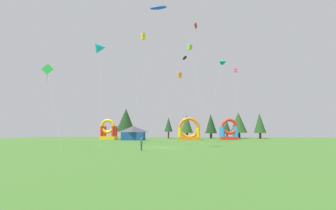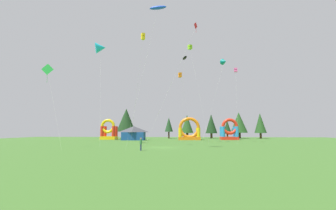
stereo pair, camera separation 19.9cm
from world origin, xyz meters
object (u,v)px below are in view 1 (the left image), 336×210
at_px(kite_lime_box, 190,47).
at_px(person_far_side, 141,143).
at_px(kite_black_parafoil, 185,58).
at_px(inflatable_red_slide, 229,132).
at_px(kite_blue_parafoil, 158,8).
at_px(kite_orange_box, 180,75).
at_px(inflatable_blue_arch, 108,132).
at_px(kite_red_diamond, 196,27).
at_px(festival_tent, 133,133).
at_px(kite_yellow_box, 143,37).
at_px(kite_pink_box, 236,70).
at_px(kite_teal_delta, 224,62).
at_px(kite_cyan_delta, 101,48).
at_px(kite_green_diamond, 48,70).
at_px(inflatable_orange_dome, 189,132).

xyz_separation_m(kite_lime_box, person_far_side, (-7.59, -21.19, -21.15)).
distance_m(kite_black_parafoil, inflatable_red_slide, 28.29).
distance_m(kite_blue_parafoil, person_far_side, 20.54).
height_order(kite_orange_box, inflatable_blue_arch, kite_orange_box).
xyz_separation_m(kite_red_diamond, kite_lime_box, (-0.90, 8.77, -0.94)).
height_order(kite_blue_parafoil, festival_tent, kite_blue_parafoil).
bearing_deg(kite_yellow_box, kite_pink_box, 33.86).
height_order(kite_lime_box, festival_tent, kite_lime_box).
distance_m(kite_teal_delta, kite_lime_box, 8.89).
height_order(kite_cyan_delta, inflatable_blue_arch, kite_cyan_delta).
distance_m(kite_green_diamond, kite_pink_box, 37.97).
bearing_deg(kite_black_parafoil, kite_cyan_delta, -162.04).
xyz_separation_m(kite_red_diamond, kite_teal_delta, (7.26, 10.46, -4.03)).
relative_size(kite_red_diamond, kite_lime_box, 1.05).
height_order(kite_yellow_box, kite_cyan_delta, kite_cyan_delta).
xyz_separation_m(kite_red_diamond, kite_pink_box, (9.31, 7.85, -6.84)).
distance_m(kite_lime_box, inflatable_red_slide, 28.92).
xyz_separation_m(kite_black_parafoil, kite_red_diamond, (2.17, -7.66, 3.86)).
xyz_separation_m(kite_teal_delta, kite_orange_box, (-10.55, 0.85, -2.94)).
bearing_deg(kite_lime_box, kite_orange_box, 133.24).
distance_m(kite_blue_parafoil, kite_orange_box, 22.97).
relative_size(kite_red_diamond, festival_tent, 3.79).
xyz_separation_m(kite_green_diamond, festival_tent, (8.12, 30.08, -10.59)).
bearing_deg(kite_black_parafoil, inflatable_blue_arch, 141.56).
bearing_deg(person_far_side, kite_orange_box, 133.05).
xyz_separation_m(kite_black_parafoil, inflatable_red_slide, (13.22, 18.40, -16.95)).
distance_m(kite_green_diamond, person_far_side, 20.46).
bearing_deg(kite_lime_box, inflatable_red_slide, 55.34).
relative_size(kite_cyan_delta, person_far_side, 12.06).
bearing_deg(kite_teal_delta, kite_cyan_delta, -162.52).
bearing_deg(kite_black_parafoil, inflatable_orange_dome, 85.43).
distance_m(kite_pink_box, inflatable_red_slide, 23.02).
bearing_deg(kite_black_parafoil, kite_pink_box, 0.94).
bearing_deg(kite_lime_box, kite_red_diamond, -84.14).
height_order(kite_yellow_box, kite_green_diamond, kite_yellow_box).
relative_size(kite_green_diamond, person_far_side, 7.52).
height_order(kite_yellow_box, festival_tent, kite_yellow_box).
height_order(kite_red_diamond, inflatable_red_slide, kite_red_diamond).
relative_size(kite_lime_box, inflatable_blue_arch, 3.66).
distance_m(kite_teal_delta, festival_tent, 31.60).
height_order(kite_cyan_delta, kite_orange_box, kite_cyan_delta).
height_order(kite_black_parafoil, kite_orange_box, kite_black_parafoil).
relative_size(kite_green_diamond, inflatable_red_slide, 2.11).
xyz_separation_m(kite_red_diamond, festival_tent, (-16.75, 21.82, -21.15)).
height_order(kite_green_diamond, inflatable_blue_arch, kite_green_diamond).
bearing_deg(kite_cyan_delta, kite_green_diamond, -116.27).
bearing_deg(kite_red_diamond, kite_teal_delta, 55.24).
height_order(kite_blue_parafoil, kite_orange_box, kite_blue_parafoil).
xyz_separation_m(person_far_side, festival_tent, (-8.26, 34.23, 0.94)).
xyz_separation_m(kite_teal_delta, kite_lime_box, (-8.16, -1.69, 3.09)).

